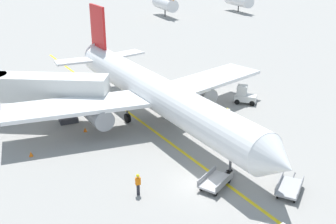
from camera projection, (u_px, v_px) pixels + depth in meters
ground_plane at (203, 184)px, 30.70m from camera, size 300.00×300.00×0.00m
taxi_line_yellow at (185, 153)px, 35.24m from camera, size 11.68×79.23×0.01m
airliner at (153, 91)px, 40.03m from camera, size 28.32×35.29×10.10m
jet_bridge at (34, 88)px, 40.43m from camera, size 12.57×8.18×4.85m
baggage_tug_near_wing at (244, 95)px, 46.09m from camera, size 2.68×2.53×2.10m
belt_loader_forward_hold at (223, 117)px, 40.72m from camera, size 3.52×4.98×2.59m
baggage_cart_loaded at (289, 187)px, 29.48m from camera, size 3.38×3.06×0.94m
baggage_cart_empty_trailing at (216, 181)px, 30.23m from camera, size 3.60×2.81×0.94m
ground_crew_marshaller at (138, 184)px, 29.09m from camera, size 0.36×0.24×1.70m
ground_crew_wing_walker at (252, 151)px, 33.70m from camera, size 0.36×0.24×1.70m
safety_cone_nose_left at (31, 154)px, 34.69m from camera, size 0.36×0.36×0.44m
safety_cone_nose_right at (85, 129)px, 39.29m from camera, size 0.36×0.36×0.44m
distant_aircraft_mid_left at (165, 3)px, 101.39m from camera, size 3.00×10.10×8.80m
distant_aircraft_mid_right at (239, 0)px, 108.15m from camera, size 3.00×10.10×8.80m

